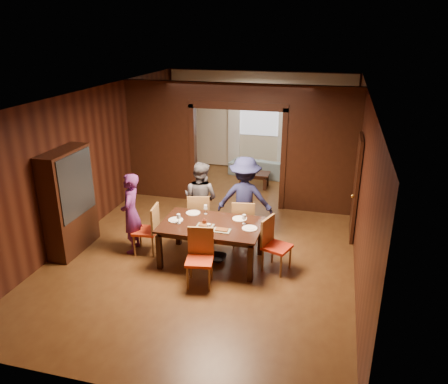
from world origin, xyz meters
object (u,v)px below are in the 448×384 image
(dining_table, at_px, (211,243))
(chair_far_l, at_px, (199,215))
(person_navy, at_px, (245,199))
(sofa, at_px, (261,167))
(person_purple, at_px, (131,213))
(coffee_table, at_px, (254,180))
(chair_left, at_px, (146,229))
(hutch, at_px, (69,202))
(person_grey, at_px, (201,199))
(chair_far_r, at_px, (244,222))
(chair_right, at_px, (277,245))
(chair_near, at_px, (199,259))

(dining_table, relative_size, chair_far_l, 1.87)
(person_navy, bearing_deg, sofa, -88.58)
(person_purple, relative_size, coffee_table, 1.95)
(chair_left, relative_size, hutch, 0.48)
(sofa, bearing_deg, chair_far_l, 92.68)
(person_grey, distance_m, coffee_table, 3.19)
(person_navy, relative_size, chair_far_r, 1.78)
(person_grey, xyz_separation_m, chair_left, (-0.77, -1.03, -0.30))
(coffee_table, height_order, chair_left, chair_left)
(person_grey, relative_size, chair_far_r, 1.62)
(coffee_table, distance_m, chair_far_r, 3.37)
(chair_left, bearing_deg, person_navy, 115.89)
(coffee_table, distance_m, chair_right, 4.31)
(sofa, xyz_separation_m, chair_left, (-1.30, -5.11, 0.22))
(person_purple, relative_size, sofa, 0.88)
(coffee_table, bearing_deg, dining_table, -90.03)
(chair_right, bearing_deg, person_grey, 78.39)
(chair_right, relative_size, chair_near, 1.00)
(chair_right, height_order, hutch, hutch)
(person_purple, xyz_separation_m, person_grey, (1.05, 1.02, 0.00))
(dining_table, bearing_deg, coffee_table, 89.97)
(person_grey, height_order, chair_near, person_grey)
(chair_far_l, relative_size, hutch, 0.48)
(hutch, bearing_deg, sofa, 63.08)
(sofa, bearing_deg, chair_far_r, 105.32)
(person_purple, bearing_deg, chair_right, 78.09)
(chair_left, bearing_deg, chair_far_l, 131.87)
(dining_table, xyz_separation_m, chair_far_r, (0.43, 0.81, 0.10))
(person_purple, bearing_deg, person_grey, 122.69)
(chair_far_r, distance_m, chair_near, 1.65)
(chair_far_r, relative_size, chair_near, 1.00)
(chair_far_l, bearing_deg, chair_left, 34.02)
(sofa, xyz_separation_m, chair_near, (0.03, -5.92, 0.22))
(coffee_table, xyz_separation_m, chair_far_r, (0.43, -3.33, 0.28))
(person_navy, xyz_separation_m, chair_left, (-1.69, -1.07, -0.38))
(chair_right, xyz_separation_m, chair_far_l, (-1.72, 0.90, 0.00))
(person_grey, distance_m, sofa, 4.15)
(chair_right, relative_size, chair_far_r, 1.00)
(chair_left, relative_size, chair_far_r, 1.00)
(chair_far_r, distance_m, hutch, 3.35)
(person_navy, bearing_deg, dining_table, 66.46)
(person_grey, relative_size, hutch, 0.78)
(person_purple, height_order, person_navy, person_navy)
(person_purple, relative_size, chair_right, 1.61)
(coffee_table, bearing_deg, person_grey, -99.81)
(person_purple, relative_size, hutch, 0.78)
(person_grey, xyz_separation_m, chair_right, (1.73, -1.04, -0.30))
(coffee_table, height_order, chair_far_r, chair_far_r)
(person_grey, xyz_separation_m, chair_near, (0.56, -1.84, -0.30))
(person_purple, height_order, chair_left, person_purple)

